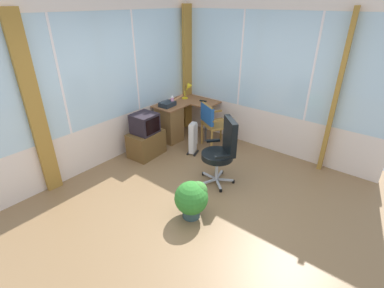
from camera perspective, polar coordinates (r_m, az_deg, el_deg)
ground at (r=4.34m, az=1.32°, el=-11.35°), size 5.30×5.02×0.06m
north_window_panel at (r=5.09m, az=-17.34°, el=10.75°), size 4.30×0.07×2.69m
east_window_panel at (r=5.47m, az=15.92°, el=12.01°), size 0.07×4.02×2.69m
curtain_north_left at (r=4.51m, az=-28.92°, el=5.94°), size 0.23×0.08×2.59m
curtain_corner at (r=6.35m, az=-0.94°, el=14.56°), size 0.23×0.09×2.59m
curtain_east_far at (r=5.09m, az=26.90°, el=8.51°), size 0.23×0.10×2.59m
desk at (r=5.92m, az=-4.21°, el=4.53°), size 1.15×0.94×0.75m
desk_lamp at (r=6.19m, az=-0.61°, el=11.06°), size 0.23×0.20×0.34m
tv_remote at (r=6.03m, az=2.24°, el=8.60°), size 0.07×0.15×0.02m
spray_bottle at (r=5.79m, az=-3.96°, el=8.72°), size 0.06×0.06×0.22m
paper_tray at (r=5.76m, az=-4.95°, el=7.97°), size 0.31×0.24×0.09m
wooden_armchair at (r=5.51m, az=3.96°, el=4.81°), size 0.65×0.65×0.90m
office_chair at (r=4.42m, az=6.18°, el=-0.83°), size 0.60×0.61×1.08m
tv_on_stand at (r=5.38m, az=-9.20°, el=1.36°), size 0.66×0.48×0.83m
space_heater at (r=5.40m, az=0.25°, el=1.25°), size 0.29×0.23×0.62m
potted_plant at (r=3.85m, az=0.03°, el=-10.74°), size 0.45×0.45×0.54m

